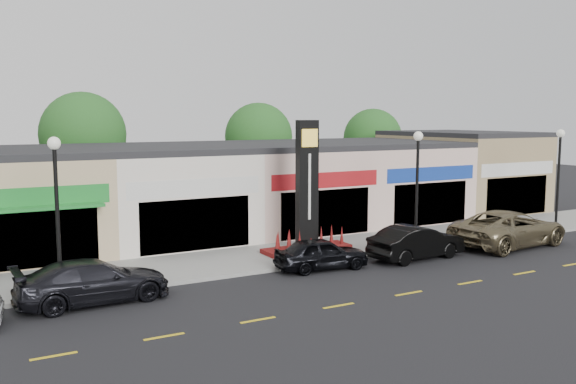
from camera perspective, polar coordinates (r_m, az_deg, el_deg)
name	(u,v)px	position (r m, az deg, el deg)	size (l,w,h in m)	color
ground	(295,284)	(23.26, 0.63, -8.64)	(120.00, 120.00, 0.00)	black
sidewalk	(246,259)	(27.00, -3.92, -6.28)	(52.00, 4.30, 0.15)	gray
curb	(269,270)	(25.03, -1.74, -7.33)	(52.00, 0.20, 0.15)	gray
shop_beige	(18,200)	(31.33, -23.94, -0.70)	(7.00, 10.85, 4.80)	tan
shop_cream	(163,191)	(32.64, -11.62, 0.05)	(7.00, 10.01, 4.80)	white
shop_pink_w	(281,184)	(35.32, -0.70, 0.72)	(7.00, 10.01, 4.80)	beige
shop_pink_e	(378,179)	(39.08, 8.40, 1.25)	(7.00, 10.01, 4.80)	beige
shop_tan	(460,170)	(43.62, 15.77, 1.99)	(7.00, 10.01, 5.30)	#8E7A52
tree_rear_west	(83,134)	(39.65, -18.64, 5.13)	(5.20, 5.20, 7.83)	#382619
tree_rear_mid	(258,137)	(43.41, -2.78, 5.18)	(4.80, 4.80, 7.29)	#382619
tree_rear_east	(373,138)	(48.63, 7.92, 5.02)	(4.60, 4.60, 6.94)	#382619
lamp_west_near	(57,199)	(22.40, -20.83, -0.63)	(0.44, 0.44, 5.47)	black
lamp_east_near	(417,177)	(29.20, 12.00, 1.36)	(0.44, 0.44, 5.47)	black
lamp_east_far	(559,169)	(36.50, 24.00, 2.02)	(0.44, 0.44, 5.47)	black
pylon_sign	(307,205)	(27.82, 1.79, -1.25)	(4.20, 1.30, 6.00)	#611011
car_dark_sedan	(93,281)	(21.90, -17.76, -7.96)	(5.13, 2.09, 1.49)	black
car_black_sedan	(321,254)	(25.36, 3.15, -5.77)	(3.92, 1.58, 1.34)	black
car_black_conv	(417,242)	(27.72, 11.95, -4.62)	(4.60, 1.60, 1.51)	black
car_gold_suv	(509,228)	(31.67, 19.99, -3.21)	(6.35, 2.93, 1.76)	#786B4C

